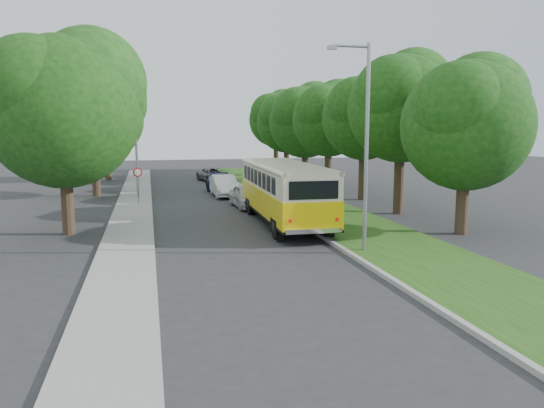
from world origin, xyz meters
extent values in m
plane|color=#2A2A2D|center=(0.00, 0.00, 0.00)|extent=(120.00, 120.00, 0.00)
cube|color=gray|center=(3.60, 5.00, 0.07)|extent=(0.20, 70.00, 0.15)
cube|color=#1D4813|center=(5.95, 5.00, 0.07)|extent=(4.50, 70.00, 0.13)
cube|color=gray|center=(-4.80, 5.00, 0.06)|extent=(2.20, 70.00, 0.12)
cylinder|color=#332319|center=(10.15, 0.00, 1.67)|extent=(0.56, 0.56, 3.35)
sphere|color=#0F3F0E|center=(10.15, 0.00, 4.95)|extent=(5.85, 5.85, 5.85)
sphere|color=#0F3F0E|center=(11.18, 0.58, 6.12)|extent=(4.38, 4.38, 4.38)
sphere|color=#0F3F0E|center=(9.28, -0.73, 5.68)|extent=(4.09, 4.09, 4.09)
cylinder|color=#332319|center=(9.96, 6.00, 2.13)|extent=(0.56, 0.56, 4.26)
sphere|color=#0F3F0E|center=(9.96, 6.00, 5.91)|extent=(5.98, 5.98, 5.98)
sphere|color=#0F3F0E|center=(11.01, 6.60, 7.10)|extent=(4.49, 4.49, 4.49)
sphere|color=#0F3F0E|center=(9.06, 5.25, 6.65)|extent=(4.19, 4.19, 4.19)
cylinder|color=#332319|center=(10.28, 12.00, 1.98)|extent=(0.56, 0.56, 3.95)
sphere|color=#0F3F0E|center=(10.28, 12.00, 5.49)|extent=(5.61, 5.61, 5.61)
sphere|color=#0F3F0E|center=(11.26, 12.56, 6.62)|extent=(4.21, 4.21, 4.21)
sphere|color=#0F3F0E|center=(9.44, 11.30, 6.20)|extent=(3.92, 3.92, 3.92)
cylinder|color=#332319|center=(9.90, 18.00, 1.93)|extent=(0.56, 0.56, 3.86)
sphere|color=#0F3F0E|center=(9.90, 18.00, 5.41)|extent=(5.64, 5.64, 5.64)
sphere|color=#0F3F0E|center=(10.89, 18.56, 6.54)|extent=(4.23, 4.23, 4.23)
sphere|color=#0F3F0E|center=(9.05, 17.30, 6.12)|extent=(3.95, 3.95, 3.95)
cylinder|color=#332319|center=(9.80, 24.00, 1.79)|extent=(0.56, 0.56, 3.58)
sphere|color=#0F3F0E|center=(9.80, 24.00, 5.33)|extent=(6.36, 6.36, 6.36)
sphere|color=#0F3F0E|center=(10.91, 24.64, 6.60)|extent=(4.77, 4.77, 4.77)
sphere|color=#0F3F0E|center=(8.84, 23.21, 6.12)|extent=(4.45, 4.45, 4.45)
cylinder|color=#332319|center=(9.67, 30.00, 1.84)|extent=(0.56, 0.56, 3.68)
sphere|color=#0F3F0E|center=(9.67, 30.00, 5.31)|extent=(5.91, 5.91, 5.91)
sphere|color=#0F3F0E|center=(10.70, 30.59, 6.49)|extent=(4.43, 4.43, 4.43)
sphere|color=#0F3F0E|center=(8.78, 29.26, 6.05)|extent=(4.14, 4.14, 4.14)
cylinder|color=#332319|center=(10.05, 36.00, 2.02)|extent=(0.56, 0.56, 4.05)
sphere|color=#0F3F0E|center=(10.05, 36.00, 5.69)|extent=(5.97, 5.97, 5.97)
sphere|color=#0F3F0E|center=(11.09, 36.60, 6.88)|extent=(4.48, 4.48, 4.48)
sphere|color=#0F3F0E|center=(9.15, 35.25, 6.43)|extent=(4.18, 4.18, 4.18)
cylinder|color=#332319|center=(-7.50, 4.00, 1.84)|extent=(0.56, 0.56, 3.68)
sphere|color=#0F3F0E|center=(-7.50, 4.00, 5.55)|extent=(6.80, 6.80, 6.80)
sphere|color=#0F3F0E|center=(-6.31, 4.68, 6.91)|extent=(5.10, 5.10, 5.10)
sphere|color=#0F3F0E|center=(-8.52, 3.15, 6.40)|extent=(4.76, 4.76, 4.76)
cylinder|color=#332319|center=(-7.50, 18.00, 1.84)|extent=(0.56, 0.56, 3.68)
sphere|color=#0F3F0E|center=(-7.50, 18.00, 5.55)|extent=(6.80, 6.80, 6.80)
sphere|color=#0F3F0E|center=(-6.31, 18.68, 6.91)|extent=(5.10, 5.10, 5.10)
sphere|color=#0F3F0E|center=(-8.52, 17.15, 6.40)|extent=(4.76, 4.76, 4.76)
cylinder|color=#332319|center=(-7.50, 30.00, 1.84)|extent=(0.56, 0.56, 3.68)
sphere|color=#0F3F0E|center=(-7.50, 30.00, 5.55)|extent=(6.80, 6.80, 6.80)
sphere|color=#0F3F0E|center=(-6.31, 30.68, 6.91)|extent=(5.10, 5.10, 5.10)
sphere|color=#0F3F0E|center=(-8.52, 29.15, 6.40)|extent=(4.76, 4.76, 4.76)
cylinder|color=gray|center=(4.30, -2.50, 4.00)|extent=(0.16, 0.16, 8.00)
cylinder|color=gray|center=(3.60, -2.50, 7.85)|extent=(1.40, 0.10, 0.10)
cube|color=gray|center=(2.85, -2.50, 7.78)|extent=(0.35, 0.16, 0.14)
cylinder|color=gray|center=(-4.60, 16.00, 3.75)|extent=(0.16, 0.16, 7.50)
cylinder|color=gray|center=(-5.30, 16.00, 7.35)|extent=(1.40, 0.10, 0.10)
cube|color=gray|center=(-6.05, 16.00, 7.28)|extent=(0.35, 0.16, 0.14)
cylinder|color=gray|center=(-4.50, 12.00, 1.25)|extent=(0.06, 0.06, 2.50)
cone|color=red|center=(-4.50, 11.96, 2.15)|extent=(0.56, 0.02, 0.56)
cone|color=white|center=(-4.50, 11.94, 2.15)|extent=(0.40, 0.02, 0.40)
imported|color=#B6B5BA|center=(2.01, 10.25, 0.71)|extent=(1.94, 4.26, 1.42)
imported|color=white|center=(1.38, 15.82, 0.75)|extent=(1.65, 4.57, 1.50)
imported|color=#12174F|center=(1.53, 17.69, 0.72)|extent=(2.26, 5.03, 1.43)
imported|color=#56585E|center=(1.90, 26.60, 0.61)|extent=(2.97, 4.73, 1.22)
camera|label=1|loc=(-3.84, -21.45, 4.90)|focal=35.00mm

